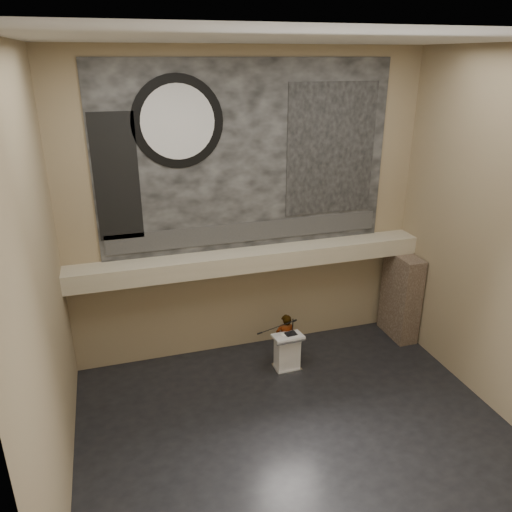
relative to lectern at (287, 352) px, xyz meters
name	(u,v)px	position (x,y,z in m)	size (l,w,h in m)	color
floor	(295,429)	(-0.66, -2.38, -0.55)	(10.00, 10.00, 0.00)	black
ceiling	(310,38)	(-0.66, -2.38, 7.95)	(10.00, 10.00, 0.00)	silver
wall_back	(248,210)	(-0.66, 1.62, 3.70)	(10.00, 0.02, 8.50)	#8B7758
wall_front	(412,374)	(-0.66, -6.38, 3.70)	(10.00, 0.02, 8.50)	#8B7758
wall_left	(40,296)	(-5.66, -2.38, 3.70)	(0.02, 8.00, 8.50)	#8B7758
wall_right	(502,240)	(4.34, -2.38, 3.70)	(0.02, 8.00, 8.50)	#8B7758
soffit	(252,259)	(-0.66, 1.22, 2.40)	(10.00, 0.80, 0.50)	tan
sprinkler_left	(196,276)	(-2.26, 1.17, 2.12)	(0.04, 0.04, 0.06)	#B2893D
sprinkler_right	(315,262)	(1.24, 1.17, 2.12)	(0.04, 0.04, 0.06)	#B2893D
banner	(248,158)	(-0.66, 1.59, 5.15)	(8.00, 0.05, 5.00)	black
banner_text_strip	(248,232)	(-0.66, 1.55, 3.10)	(7.76, 0.02, 0.55)	#2D2D2D
banner_clock_rim	(178,122)	(-2.46, 1.55, 6.15)	(2.30, 2.30, 0.02)	black
banner_clock_face	(178,122)	(-2.46, 1.53, 6.15)	(1.84, 1.84, 0.02)	silver
banner_building_print	(331,150)	(1.74, 1.55, 5.25)	(2.60, 0.02, 3.60)	black
banner_brick_print	(117,178)	(-4.06, 1.55, 4.85)	(1.10, 0.02, 3.20)	black
stone_pier	(401,296)	(3.99, 0.77, 0.80)	(0.60, 1.40, 2.70)	#433429
lectern	(287,352)	(0.00, 0.00, 0.00)	(0.83, 0.60, 1.14)	silver
binder	(291,334)	(0.09, 0.00, 0.56)	(0.30, 0.24, 0.04)	black
papers	(285,335)	(-0.07, 0.01, 0.55)	(0.19, 0.27, 0.01)	white
speaker_person	(285,339)	(0.07, 0.34, 0.22)	(0.56, 0.37, 1.54)	beige
mic_stand	(291,358)	(0.17, 0.16, -0.34)	(1.39, 0.63, 1.48)	black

